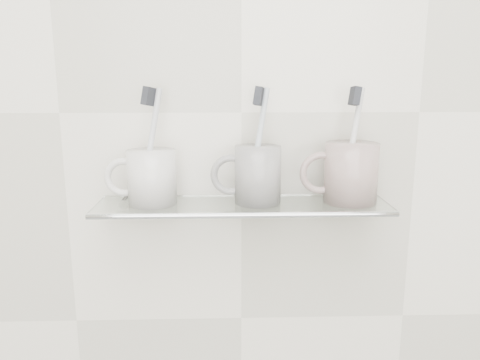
{
  "coord_description": "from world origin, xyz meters",
  "views": [
    {
      "loc": [
        -0.03,
        0.27,
        1.31
      ],
      "look_at": [
        -0.0,
        1.04,
        1.14
      ],
      "focal_mm": 35.0,
      "sensor_mm": 36.0,
      "label": 1
    }
  ],
  "objects_px": {
    "mug_left": "(152,177)",
    "shelf_glass": "(243,206)",
    "mug_center": "(258,175)",
    "mug_right": "(351,173)"
  },
  "relations": [
    {
      "from": "mug_left",
      "to": "shelf_glass",
      "type": "bearing_deg",
      "value": 0.41
    },
    {
      "from": "shelf_glass",
      "to": "mug_right",
      "type": "bearing_deg",
      "value": 1.54
    },
    {
      "from": "shelf_glass",
      "to": "mug_left",
      "type": "relative_size",
      "value": 5.43
    },
    {
      "from": "shelf_glass",
      "to": "mug_center",
      "type": "bearing_deg",
      "value": 10.84
    },
    {
      "from": "mug_left",
      "to": "mug_right",
      "type": "xyz_separation_m",
      "value": [
        0.34,
        0.0,
        0.01
      ]
    },
    {
      "from": "mug_left",
      "to": "mug_center",
      "type": "height_order",
      "value": "mug_center"
    },
    {
      "from": "mug_center",
      "to": "mug_right",
      "type": "height_order",
      "value": "mug_right"
    },
    {
      "from": "mug_right",
      "to": "mug_left",
      "type": "bearing_deg",
      "value": -159.12
    },
    {
      "from": "shelf_glass",
      "to": "mug_right",
      "type": "xyz_separation_m",
      "value": [
        0.19,
        0.0,
        0.06
      ]
    },
    {
      "from": "mug_center",
      "to": "mug_right",
      "type": "bearing_deg",
      "value": 17.5
    }
  ]
}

